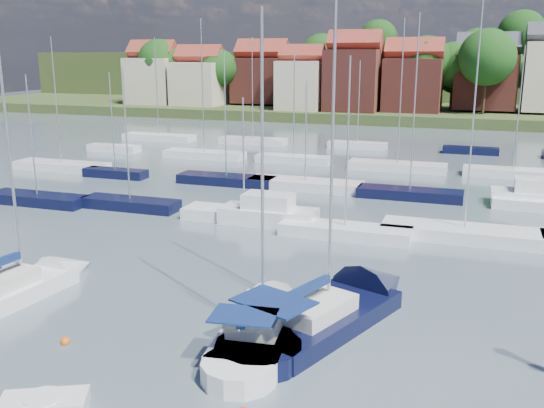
% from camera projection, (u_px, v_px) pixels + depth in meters
% --- Properties ---
extents(ground, '(260.00, 260.00, 0.00)m').
position_uv_depth(ground, '(384.00, 177.00, 60.60)').
color(ground, '#42505A').
rests_on(ground, ground).
extents(sailboat_left, '(3.66, 9.87, 13.19)m').
position_uv_depth(sailboat_left, '(32.00, 285.00, 31.43)').
color(sailboat_left, white).
rests_on(sailboat_left, ground).
extents(sailboat_centre, '(4.16, 11.31, 15.05)m').
position_uv_depth(sailboat_centre, '(267.00, 320.00, 27.37)').
color(sailboat_centre, white).
rests_on(sailboat_centre, ground).
extents(sailboat_navy, '(8.18, 13.87, 18.59)m').
position_uv_depth(sailboat_navy, '(344.00, 307.00, 28.77)').
color(sailboat_navy, black).
rests_on(sailboat_navy, ground).
extents(tender, '(3.25, 2.53, 0.64)m').
position_uv_depth(tender, '(44.00, 404.00, 21.01)').
color(tender, white).
rests_on(tender, ground).
extents(buoy_c, '(0.43, 0.43, 0.43)m').
position_uv_depth(buoy_c, '(65.00, 344.00, 25.87)').
color(buoy_c, '#D85914').
rests_on(buoy_c, ground).
extents(buoy_e, '(0.42, 0.42, 0.42)m').
position_uv_depth(buoy_e, '(291.00, 302.00, 30.24)').
color(buoy_e, beige).
rests_on(buoy_e, ground).
extents(marina_field, '(79.62, 41.41, 15.93)m').
position_uv_depth(marina_field, '(397.00, 183.00, 55.45)').
color(marina_field, white).
rests_on(marina_field, ground).
extents(far_shore_town, '(212.46, 90.00, 22.27)m').
position_uv_depth(far_shore_town, '(454.00, 85.00, 143.83)').
color(far_shore_town, '#3A4924').
rests_on(far_shore_town, ground).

